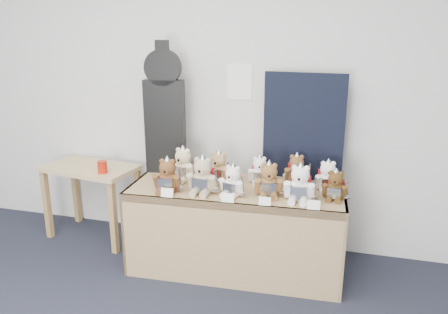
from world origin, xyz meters
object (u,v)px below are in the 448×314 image
(teddy_back_left, at_px, (183,165))
(teddy_front_end, at_px, (335,187))
(teddy_front_centre, at_px, (233,182))
(teddy_back_right, at_px, (296,170))
(guitar_case, at_px, (165,110))
(teddy_front_right, at_px, (269,181))
(red_cup, at_px, (102,167))
(side_table, at_px, (91,179))
(teddy_front_far_right, at_px, (300,185))
(teddy_front_far_left, at_px, (168,177))
(teddy_back_centre_right, at_px, (259,171))
(teddy_front_left, at_px, (203,177))
(display_table, at_px, (235,208))
(teddy_back_centre_left, at_px, (219,168))
(teddy_back_end, at_px, (327,177))

(teddy_back_left, bearing_deg, teddy_front_end, 4.43)
(teddy_front_centre, distance_m, teddy_back_right, 0.57)
(teddy_back_left, bearing_deg, guitar_case, 151.05)
(teddy_front_right, bearing_deg, red_cup, 162.63)
(side_table, height_order, teddy_front_far_right, teddy_front_far_right)
(teddy_front_far_left, height_order, teddy_front_centre, teddy_front_far_left)
(red_cup, distance_m, teddy_back_right, 1.62)
(teddy_front_end, distance_m, teddy_back_centre_right, 0.62)
(guitar_case, height_order, teddy_back_right, guitar_case)
(guitar_case, bearing_deg, teddy_back_right, -9.80)
(teddy_front_left, distance_m, teddy_front_far_right, 0.71)
(teddy_front_far_left, xyz_separation_m, teddy_front_centre, (0.49, 0.05, -0.01))
(display_table, height_order, red_cup, red_cup)
(display_table, distance_m, teddy_back_centre_right, 0.35)
(side_table, xyz_separation_m, teddy_front_centre, (1.41, -0.37, 0.23))
(teddy_front_right, relative_size, teddy_back_left, 0.95)
(teddy_back_centre_left, distance_m, teddy_back_end, 0.85)
(display_table, relative_size, teddy_back_end, 6.32)
(guitar_case, bearing_deg, teddy_back_left, -48.06)
(teddy_front_far_right, distance_m, teddy_back_left, 0.97)
(teddy_front_left, xyz_separation_m, teddy_front_right, (0.48, 0.07, -0.01))
(teddy_front_far_right, bearing_deg, teddy_front_centre, -175.29)
(teddy_back_end, bearing_deg, teddy_front_far_right, -134.99)
(teddy_back_centre_left, height_order, teddy_back_right, teddy_back_centre_left)
(side_table, bearing_deg, teddy_back_end, 6.13)
(teddy_front_far_left, distance_m, teddy_front_far_right, 0.97)
(display_table, bearing_deg, teddy_back_right, 29.42)
(teddy_front_end, bearing_deg, teddy_back_end, 114.57)
(display_table, distance_m, teddy_front_end, 0.77)
(side_table, xyz_separation_m, teddy_back_left, (0.94, -0.14, 0.25))
(display_table, xyz_separation_m, teddy_back_right, (0.43, 0.27, 0.26))
(teddy_front_right, distance_m, teddy_back_centre_right, 0.28)
(side_table, xyz_separation_m, teddy_back_centre_right, (1.55, -0.05, 0.23))
(red_cup, distance_m, teddy_back_left, 0.73)
(teddy_front_right, xyz_separation_m, teddy_back_end, (0.41, 0.23, -0.01))
(red_cup, bearing_deg, teddy_front_left, -13.19)
(red_cup, relative_size, teddy_back_left, 0.35)
(teddy_front_right, height_order, teddy_back_end, teddy_front_right)
(display_table, relative_size, teddy_front_left, 5.34)
(teddy_back_right, bearing_deg, teddy_front_centre, -146.76)
(display_table, height_order, teddy_front_centre, teddy_front_centre)
(teddy_front_right, xyz_separation_m, teddy_back_centre_right, (-0.12, 0.26, -0.02))
(guitar_case, relative_size, teddy_front_left, 3.47)
(teddy_front_right, distance_m, teddy_back_left, 0.75)
(display_table, bearing_deg, teddy_front_end, -2.85)
(teddy_front_far_left, bearing_deg, teddy_front_left, 4.96)
(teddy_front_end, bearing_deg, side_table, 177.98)
(teddy_front_left, bearing_deg, side_table, 164.50)
(teddy_back_centre_right, distance_m, teddy_back_right, 0.29)
(teddy_front_far_left, xyz_separation_m, teddy_back_end, (1.15, 0.34, -0.01))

